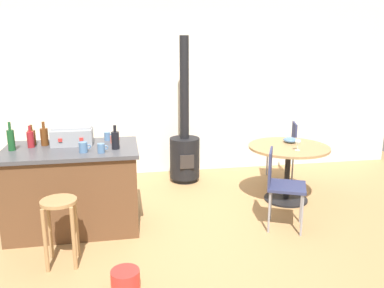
{
  "coord_description": "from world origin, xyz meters",
  "views": [
    {
      "loc": [
        -0.52,
        -3.73,
        1.97
      ],
      "look_at": [
        0.3,
        0.82,
        0.81
      ],
      "focal_mm": 36.63,
      "sensor_mm": 36.0,
      "label": 1
    }
  ],
  "objects_px": {
    "wooden_stool": "(60,218)",
    "plastic_bucket": "(125,281)",
    "cup_0": "(83,147)",
    "bottle_1": "(30,139)",
    "bottle_4": "(44,136)",
    "cup_1": "(114,139)",
    "bottle_3": "(115,140)",
    "cup_3": "(107,136)",
    "serving_bowl": "(290,140)",
    "kitchen_island": "(74,188)",
    "dining_table": "(288,159)",
    "wine_glass": "(298,142)",
    "folding_chair_near": "(281,182)",
    "cup_2": "(101,148)",
    "toolbox": "(72,136)",
    "bottle_0": "(11,140)",
    "folding_chair_far": "(285,146)",
    "bottle_2": "(32,137)",
    "wood_stove": "(185,148)"
  },
  "relations": [
    {
      "from": "wooden_stool",
      "to": "bottle_3",
      "type": "height_order",
      "value": "bottle_3"
    },
    {
      "from": "wood_stove",
      "to": "wine_glass",
      "type": "height_order",
      "value": "wood_stove"
    },
    {
      "from": "cup_0",
      "to": "bottle_1",
      "type": "bearing_deg",
      "value": 151.56
    },
    {
      "from": "bottle_4",
      "to": "cup_3",
      "type": "relative_size",
      "value": 2.46
    },
    {
      "from": "dining_table",
      "to": "bottle_3",
      "type": "relative_size",
      "value": 3.99
    },
    {
      "from": "wooden_stool",
      "to": "bottle_4",
      "type": "distance_m",
      "value": 1.12
    },
    {
      "from": "wood_stove",
      "to": "bottle_0",
      "type": "bearing_deg",
      "value": -147.39
    },
    {
      "from": "bottle_0",
      "to": "cup_2",
      "type": "distance_m",
      "value": 0.96
    },
    {
      "from": "dining_table",
      "to": "bottle_2",
      "type": "bearing_deg",
      "value": -178.13
    },
    {
      "from": "wooden_stool",
      "to": "plastic_bucket",
      "type": "height_order",
      "value": "wooden_stool"
    },
    {
      "from": "cup_2",
      "to": "cup_3",
      "type": "height_order",
      "value": "same"
    },
    {
      "from": "wooden_stool",
      "to": "kitchen_island",
      "type": "bearing_deg",
      "value": 87.26
    },
    {
      "from": "serving_bowl",
      "to": "cup_0",
      "type": "bearing_deg",
      "value": -164.75
    },
    {
      "from": "folding_chair_near",
      "to": "toolbox",
      "type": "xyz_separation_m",
      "value": [
        -2.22,
        0.56,
        0.48
      ]
    },
    {
      "from": "bottle_4",
      "to": "plastic_bucket",
      "type": "bearing_deg",
      "value": -61.12
    },
    {
      "from": "bottle_2",
      "to": "bottle_4",
      "type": "xyz_separation_m",
      "value": [
        0.14,
        -0.05,
        0.02
      ]
    },
    {
      "from": "wooden_stool",
      "to": "wine_glass",
      "type": "xyz_separation_m",
      "value": [
        2.69,
        0.88,
        0.38
      ]
    },
    {
      "from": "folding_chair_near",
      "to": "bottle_4",
      "type": "xyz_separation_m",
      "value": [
        -2.52,
        0.57,
        0.48
      ]
    },
    {
      "from": "bottle_1",
      "to": "wine_glass",
      "type": "relative_size",
      "value": 1.66
    },
    {
      "from": "kitchen_island",
      "to": "cup_1",
      "type": "distance_m",
      "value": 0.69
    },
    {
      "from": "kitchen_island",
      "to": "folding_chair_near",
      "type": "distance_m",
      "value": 2.27
    },
    {
      "from": "bottle_4",
      "to": "cup_1",
      "type": "distance_m",
      "value": 0.74
    },
    {
      "from": "bottle_1",
      "to": "cup_1",
      "type": "height_order",
      "value": "bottle_1"
    },
    {
      "from": "cup_0",
      "to": "serving_bowl",
      "type": "distance_m",
      "value": 2.67
    },
    {
      "from": "bottle_2",
      "to": "bottle_4",
      "type": "distance_m",
      "value": 0.15
    },
    {
      "from": "bottle_3",
      "to": "cup_3",
      "type": "relative_size",
      "value": 2.39
    },
    {
      "from": "wooden_stool",
      "to": "dining_table",
      "type": "bearing_deg",
      "value": 22.25
    },
    {
      "from": "bottle_3",
      "to": "wine_glass",
      "type": "relative_size",
      "value": 1.78
    },
    {
      "from": "toolbox",
      "to": "bottle_2",
      "type": "distance_m",
      "value": 0.44
    },
    {
      "from": "bottle_4",
      "to": "wine_glass",
      "type": "height_order",
      "value": "bottle_4"
    },
    {
      "from": "wooden_stool",
      "to": "plastic_bucket",
      "type": "bearing_deg",
      "value": -43.51
    },
    {
      "from": "wood_stove",
      "to": "cup_1",
      "type": "height_order",
      "value": "wood_stove"
    },
    {
      "from": "cup_3",
      "to": "bottle_3",
      "type": "bearing_deg",
      "value": -76.97
    },
    {
      "from": "folding_chair_near",
      "to": "bottle_4",
      "type": "height_order",
      "value": "bottle_4"
    },
    {
      "from": "bottle_3",
      "to": "bottle_1",
      "type": "bearing_deg",
      "value": 165.65
    },
    {
      "from": "cup_1",
      "to": "cup_3",
      "type": "bearing_deg",
      "value": 117.7
    },
    {
      "from": "bottle_0",
      "to": "bottle_3",
      "type": "distance_m",
      "value": 1.07
    },
    {
      "from": "toolbox",
      "to": "bottle_3",
      "type": "distance_m",
      "value": 0.54
    },
    {
      "from": "dining_table",
      "to": "wine_glass",
      "type": "bearing_deg",
      "value": -85.16
    },
    {
      "from": "bottle_0",
      "to": "cup_0",
      "type": "distance_m",
      "value": 0.77
    },
    {
      "from": "folding_chair_far",
      "to": "cup_2",
      "type": "distance_m",
      "value": 2.97
    },
    {
      "from": "dining_table",
      "to": "folding_chair_near",
      "type": "distance_m",
      "value": 0.83
    },
    {
      "from": "bottle_0",
      "to": "cup_2",
      "type": "height_order",
      "value": "bottle_0"
    },
    {
      "from": "bottle_4",
      "to": "folding_chair_far",
      "type": "bearing_deg",
      "value": 16.32
    },
    {
      "from": "folding_chair_near",
      "to": "cup_2",
      "type": "distance_m",
      "value": 1.95
    },
    {
      "from": "bottle_4",
      "to": "cup_2",
      "type": "relative_size",
      "value": 2.39
    },
    {
      "from": "kitchen_island",
      "to": "dining_table",
      "type": "relative_size",
      "value": 1.39
    },
    {
      "from": "cup_0",
      "to": "wine_glass",
      "type": "height_order",
      "value": "cup_0"
    },
    {
      "from": "kitchen_island",
      "to": "cup_0",
      "type": "xyz_separation_m",
      "value": [
        0.15,
        -0.21,
        0.51
      ]
    },
    {
      "from": "bottle_4",
      "to": "serving_bowl",
      "type": "height_order",
      "value": "bottle_4"
    }
  ]
}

